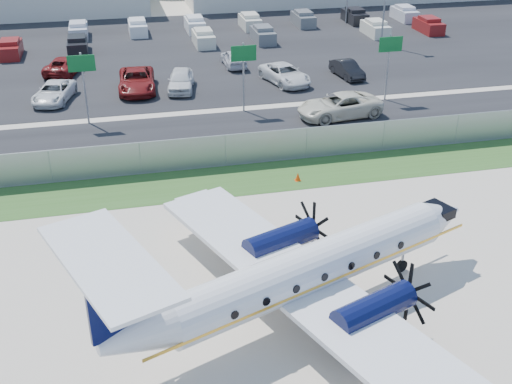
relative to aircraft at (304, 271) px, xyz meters
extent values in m
plane|color=beige|center=(-0.40, 0.59, -2.14)|extent=(170.00, 170.00, 0.00)
cube|color=#2D561E|center=(-0.40, 12.59, -2.13)|extent=(170.00, 4.00, 0.02)
cube|color=black|center=(-0.40, 19.59, -2.13)|extent=(170.00, 8.00, 0.02)
cube|color=black|center=(-0.40, 40.59, -2.13)|extent=(170.00, 32.00, 0.02)
cube|color=gray|center=(-0.40, 14.59, -1.14)|extent=(120.00, 0.02, 1.90)
cube|color=gray|center=(-0.40, 14.59, -0.16)|extent=(120.00, 0.06, 0.06)
cube|color=gray|center=(-0.40, 14.59, -2.09)|extent=(120.00, 0.06, 0.06)
cylinder|color=gray|center=(-8.40, 23.59, 0.36)|extent=(0.14, 0.14, 5.00)
cube|color=#0C5923|center=(-8.40, 23.44, 2.16)|extent=(1.80, 0.08, 1.10)
cylinder|color=gray|center=(2.60, 23.59, 0.36)|extent=(0.14, 0.14, 5.00)
cube|color=#0C5923|center=(2.60, 23.44, 2.16)|extent=(1.80, 0.08, 1.10)
cylinder|color=gray|center=(13.60, 23.59, 0.36)|extent=(0.14, 0.14, 5.00)
cube|color=#0C5923|center=(13.60, 23.44, 2.16)|extent=(1.80, 0.08, 1.10)
cylinder|color=silver|center=(0.37, 0.14, 0.00)|extent=(12.27, 6.25, 1.89)
cone|color=silver|center=(7.19, 2.78, 0.00)|extent=(2.72, 2.55, 1.89)
cone|color=silver|center=(-6.63, -2.57, 0.20)|extent=(3.09, 2.69, 1.89)
cube|color=black|center=(7.00, 2.71, 0.35)|extent=(1.30, 1.53, 0.45)
cube|color=silver|center=(-0.09, -0.04, -0.55)|extent=(9.28, 17.47, 0.22)
cylinder|color=#080D33|center=(1.97, -2.33, -0.40)|extent=(3.55, 2.24, 1.09)
cylinder|color=#080D33|center=(-0.11, 3.05, -0.40)|extent=(3.55, 2.24, 1.09)
cube|color=#080D33|center=(-7.09, -2.75, 1.89)|extent=(1.83, 0.85, 2.88)
cube|color=silver|center=(-7.19, -2.78, 3.33)|extent=(4.45, 6.61, 0.14)
cylinder|color=gray|center=(5.19, 2.01, -1.49)|extent=(0.12, 0.12, 1.29)
cylinder|color=black|center=(5.19, 2.01, -1.86)|extent=(0.58, 0.37, 0.56)
cylinder|color=black|center=(0.95, -2.73, -1.82)|extent=(0.74, 0.60, 0.64)
cylinder|color=black|center=(-1.13, 2.65, -1.82)|extent=(0.74, 0.60, 0.64)
cone|color=#E24007|center=(3.24, 11.75, -1.90)|extent=(0.32, 0.32, 0.48)
cube|color=#E24007|center=(3.24, 11.75, -2.13)|extent=(0.34, 0.34, 0.03)
imported|color=beige|center=(8.96, 20.89, -2.14)|extent=(6.34, 3.54, 1.68)
imported|color=silver|center=(-10.91, 28.92, -2.14)|extent=(3.52, 5.45, 1.40)
imported|color=maroon|center=(-4.65, 30.00, -2.14)|extent=(3.13, 6.17, 1.67)
imported|color=silver|center=(-1.25, 29.40, -2.14)|extent=(2.77, 5.04, 1.62)
imported|color=silver|center=(7.24, 29.26, -2.14)|extent=(3.75, 5.86, 1.51)
imported|color=black|center=(12.75, 29.66, -2.14)|extent=(1.96, 4.31, 1.37)
imported|color=maroon|center=(-10.34, 36.11, -2.14)|extent=(3.91, 5.69, 1.45)
imported|color=silver|center=(4.10, 34.90, -2.14)|extent=(1.84, 4.38, 1.48)
camera|label=1|loc=(-6.45, -19.67, 14.19)|focal=45.00mm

